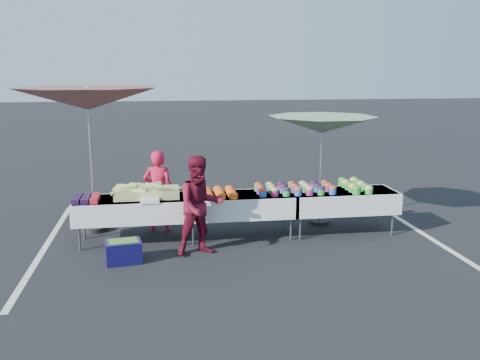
{
  "coord_description": "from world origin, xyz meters",
  "views": [
    {
      "loc": [
        -1.33,
        -8.67,
        2.84
      ],
      "look_at": [
        0.0,
        0.0,
        1.0
      ],
      "focal_mm": 40.0,
      "sensor_mm": 36.0,
      "label": 1
    }
  ],
  "objects": [
    {
      "name": "plastic_bags",
      "position": [
        -1.5,
        -0.3,
        0.78
      ],
      "size": [
        0.3,
        0.25,
        0.05
      ],
      "primitive_type": "cube",
      "color": "white",
      "rests_on": "table_left"
    },
    {
      "name": "table_left",
      "position": [
        -1.8,
        0.0,
        0.58
      ],
      "size": [
        1.86,
        0.81,
        0.75
      ],
      "color": "white",
      "rests_on": "ground"
    },
    {
      "name": "berry_punnets",
      "position": [
        -2.51,
        -0.06,
        0.79
      ],
      "size": [
        0.4,
        0.54,
        0.08
      ],
      "color": "black",
      "rests_on": "table_left"
    },
    {
      "name": "stripe_left",
      "position": [
        -3.2,
        0.0,
        0.0
      ],
      "size": [
        0.1,
        5.0,
        0.0
      ],
      "primitive_type": "cube",
      "color": "silver",
      "rests_on": "ground"
    },
    {
      "name": "corn_pile",
      "position": [
        -1.56,
        0.04,
        0.84
      ],
      "size": [
        1.16,
        0.57,
        0.26
      ],
      "color": "tan",
      "rests_on": "table_left"
    },
    {
      "name": "umbrella_left",
      "position": [
        -2.5,
        0.77,
        2.31
      ],
      "size": [
        3.27,
        3.27,
        2.55
      ],
      "rotation": [
        0.0,
        0.0,
        0.4
      ],
      "color": "black",
      "rests_on": "ground"
    },
    {
      "name": "stripe_right",
      "position": [
        3.2,
        0.0,
        0.0
      ],
      "size": [
        0.1,
        5.0,
        0.0
      ],
      "primitive_type": "cube",
      "color": "silver",
      "rests_on": "ground"
    },
    {
      "name": "storage_bin",
      "position": [
        -1.9,
        -0.94,
        0.17
      ],
      "size": [
        0.57,
        0.45,
        0.34
      ],
      "rotation": [
        0.0,
        0.0,
        0.15
      ],
      "color": "#0F0C40",
      "rests_on": "ground"
    },
    {
      "name": "ground",
      "position": [
        0.0,
        0.0,
        0.0
      ],
      "size": [
        80.0,
        80.0,
        0.0
      ],
      "primitive_type": "plane",
      "color": "black"
    },
    {
      "name": "table_center",
      "position": [
        0.0,
        0.0,
        0.58
      ],
      "size": [
        1.86,
        0.81,
        0.75
      ],
      "color": "white",
      "rests_on": "ground"
    },
    {
      "name": "customer",
      "position": [
        -0.73,
        -0.75,
        0.77
      ],
      "size": [
        0.87,
        0.75,
        1.55
      ],
      "primitive_type": "imported",
      "rotation": [
        0.0,
        0.0,
        0.24
      ],
      "color": "maroon",
      "rests_on": "ground"
    },
    {
      "name": "table_right",
      "position": [
        1.8,
        0.0,
        0.58
      ],
      "size": [
        1.86,
        0.81,
        0.75
      ],
      "color": "white",
      "rests_on": "ground"
    },
    {
      "name": "bean_baskets",
      "position": [
        2.06,
        0.08,
        0.82
      ],
      "size": [
        0.36,
        0.86,
        0.15
      ],
      "color": "green",
      "rests_on": "table_right"
    },
    {
      "name": "umbrella_right",
      "position": [
        1.58,
        0.58,
        1.83
      ],
      "size": [
        2.6,
        2.6,
        2.02
      ],
      "rotation": [
        0.0,
        0.0,
        0.41
      ],
      "color": "black",
      "rests_on": "ground"
    },
    {
      "name": "potato_cups",
      "position": [
        0.95,
        0.0,
        0.83
      ],
      "size": [
        1.34,
        0.58,
        0.16
      ],
      "color": "blue",
      "rests_on": "table_right"
    },
    {
      "name": "vendor",
      "position": [
        -1.36,
        0.55,
        0.73
      ],
      "size": [
        0.59,
        0.45,
        1.46
      ],
      "primitive_type": "imported",
      "rotation": [
        0.0,
        0.0,
        2.93
      ],
      "color": "red",
      "rests_on": "ground"
    },
    {
      "name": "carrot_bowls",
      "position": [
        -0.35,
        -0.01,
        0.8
      ],
      "size": [
        0.55,
        0.69,
        0.11
      ],
      "color": "orange",
      "rests_on": "table_center"
    }
  ]
}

